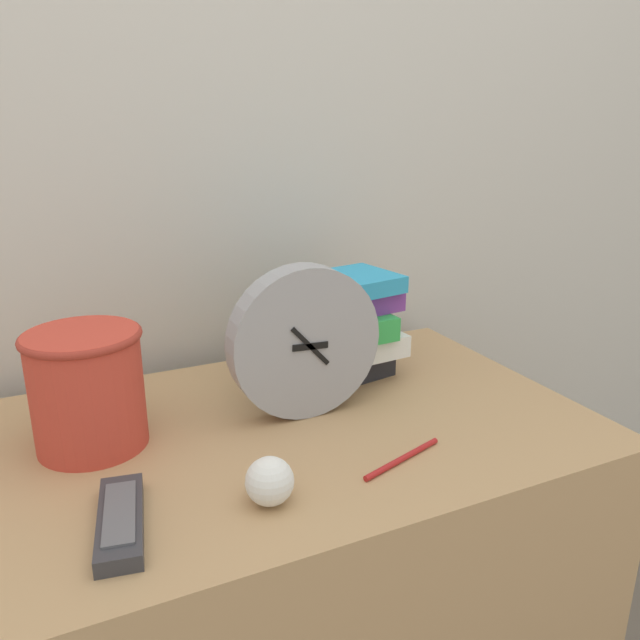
% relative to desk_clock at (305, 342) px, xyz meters
% --- Properties ---
extents(wall_back, '(6.00, 0.04, 2.40)m').
position_rel_desk_clock_xyz_m(wall_back, '(-0.14, 0.34, 0.36)').
color(wall_back, beige).
rests_on(wall_back, ground_plane).
extents(desk, '(1.10, 0.58, 0.72)m').
position_rel_desk_clock_xyz_m(desk, '(-0.14, -0.02, -0.48)').
color(desk, tan).
rests_on(desk, ground_plane).
extents(desk_clock, '(0.24, 0.05, 0.24)m').
position_rel_desk_clock_xyz_m(desk_clock, '(0.00, 0.00, 0.00)').
color(desk_clock, '#99999E').
rests_on(desk_clock, desk).
extents(book_stack, '(0.23, 0.19, 0.19)m').
position_rel_desk_clock_xyz_m(book_stack, '(0.11, 0.11, -0.02)').
color(book_stack, '#232328').
rests_on(book_stack, desk).
extents(basket, '(0.16, 0.16, 0.17)m').
position_rel_desk_clock_xyz_m(basket, '(-0.31, 0.04, -0.03)').
color(basket, '#C63D2D').
rests_on(basket, desk).
extents(tv_remote, '(0.08, 0.17, 0.02)m').
position_rel_desk_clock_xyz_m(tv_remote, '(-0.31, -0.18, -0.11)').
color(tv_remote, '#333338').
rests_on(tv_remote, desk).
extents(crumpled_paper_ball, '(0.06, 0.06, 0.06)m').
position_rel_desk_clock_xyz_m(crumpled_paper_ball, '(-0.14, -0.20, -0.09)').
color(crumpled_paper_ball, white).
rests_on(crumpled_paper_ball, desk).
extents(pen, '(0.14, 0.05, 0.01)m').
position_rel_desk_clock_xyz_m(pen, '(0.06, -0.19, -0.11)').
color(pen, '#B21E1E').
rests_on(pen, desk).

